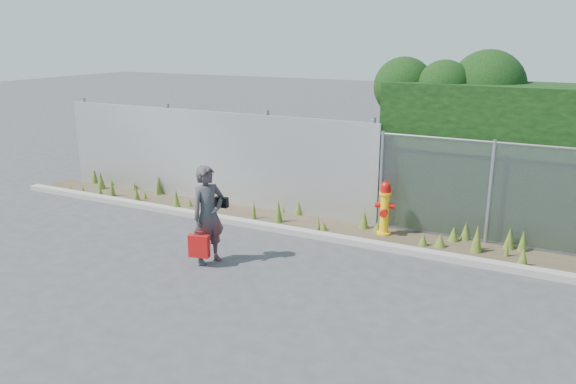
% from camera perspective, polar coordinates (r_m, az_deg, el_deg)
% --- Properties ---
extents(ground, '(80.00, 80.00, 0.00)m').
position_cam_1_polar(ground, '(9.86, -2.13, -7.80)').
color(ground, '#3A3A3C').
rests_on(ground, ground).
extents(curb, '(16.00, 0.22, 0.12)m').
position_cam_1_polar(curb, '(11.33, 2.27, -4.28)').
color(curb, gray).
rests_on(curb, ground).
extents(weed_strip, '(16.00, 1.32, 0.54)m').
position_cam_1_polar(weed_strip, '(11.93, 3.40, -2.86)').
color(weed_strip, '#403425').
rests_on(weed_strip, ground).
extents(corrugated_fence, '(8.50, 0.21, 2.30)m').
position_cam_1_polar(corrugated_fence, '(13.61, -8.06, 3.57)').
color(corrugated_fence, '#B6B9BE').
rests_on(corrugated_fence, ground).
extents(chainlink_fence, '(6.50, 0.07, 2.05)m').
position_cam_1_polar(chainlink_fence, '(11.28, 25.09, -0.71)').
color(chainlink_fence, gray).
rests_on(chainlink_fence, ground).
extents(hedge, '(7.69, 2.14, 3.65)m').
position_cam_1_polar(hedge, '(12.08, 26.62, 4.33)').
color(hedge, black).
rests_on(hedge, ground).
extents(fire_hydrant, '(0.38, 0.34, 1.15)m').
position_cam_1_polar(fire_hydrant, '(11.42, 9.78, -1.70)').
color(fire_hydrant, yellow).
rests_on(fire_hydrant, ground).
extents(woman, '(0.64, 0.76, 1.76)m').
position_cam_1_polar(woman, '(9.94, -8.10, -2.31)').
color(woman, '#0D5556').
rests_on(woman, ground).
extents(red_tote_bag, '(0.36, 0.13, 0.47)m').
position_cam_1_polar(red_tote_bag, '(9.93, -9.02, -5.44)').
color(red_tote_bag, '#B2110A').
extents(black_shoulder_bag, '(0.24, 0.10, 0.18)m').
position_cam_1_polar(black_shoulder_bag, '(10.03, -6.76, -1.03)').
color(black_shoulder_bag, black).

